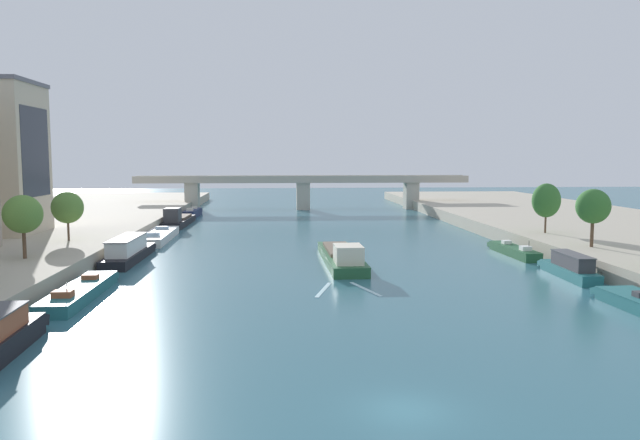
{
  "coord_description": "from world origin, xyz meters",
  "views": [
    {
      "loc": [
        -5.66,
        -26.18,
        11.25
      ],
      "look_at": [
        0.0,
        54.45,
        3.0
      ],
      "focal_mm": 34.71,
      "sensor_mm": 36.0,
      "label": 1
    }
  ],
  "objects": [
    {
      "name": "ground_plane",
      "position": [
        0.0,
        0.0,
        0.0
      ],
      "size": [
        400.0,
        400.0,
        0.0
      ],
      "primitive_type": "plane",
      "color": "#336675"
    },
    {
      "name": "quay_right",
      "position": [
        41.59,
        55.0,
        0.93
      ],
      "size": [
        36.0,
        170.0,
        1.85
      ],
      "primitive_type": "cube",
      "color": "#B2A893",
      "rests_on": "ground"
    },
    {
      "name": "barge_midriver",
      "position": [
        1.13,
        38.0,
        0.83
      ],
      "size": [
        3.8,
        19.21,
        2.77
      ],
      "color": "#235633",
      "rests_on": "ground"
    },
    {
      "name": "wake_behind_barge",
      "position": [
        0.05,
        25.31,
        0.01
      ],
      "size": [
        5.6,
        5.92,
        0.03
      ],
      "color": "#A5D1DB",
      "rests_on": "ground"
    },
    {
      "name": "moored_boat_left_lone",
      "position": [
        -21.43,
        23.7,
        0.52
      ],
      "size": [
        2.63,
        14.4,
        2.09
      ],
      "color": "#23666B",
      "rests_on": "ground"
    },
    {
      "name": "moored_boat_left_second",
      "position": [
        -21.79,
        41.51,
        1.12
      ],
      "size": [
        3.0,
        15.03,
        2.69
      ],
      "color": "black",
      "rests_on": "ground"
    },
    {
      "name": "moored_boat_left_near",
      "position": [
        -21.75,
        58.39,
        0.58
      ],
      "size": [
        3.59,
        16.5,
        2.22
      ],
      "color": "silver",
      "rests_on": "ground"
    },
    {
      "name": "moored_boat_left_gap_after",
      "position": [
        -21.88,
        76.13,
        0.95
      ],
      "size": [
        3.58,
        16.48,
        3.29
      ],
      "color": "black",
      "rests_on": "ground"
    },
    {
      "name": "moored_boat_left_far",
      "position": [
        -21.57,
        91.8,
        0.71
      ],
      "size": [
        2.44,
        10.82,
        2.45
      ],
      "color": "#1E284C",
      "rests_on": "ground"
    },
    {
      "name": "moored_boat_right_gap_after",
      "position": [
        21.63,
        28.99,
        0.98
      ],
      "size": [
        2.2,
        10.19,
        2.37
      ],
      "color": "#23666B",
      "rests_on": "ground"
    },
    {
      "name": "moored_boat_right_upstream",
      "position": [
        21.49,
        42.41,
        0.55
      ],
      "size": [
        2.25,
        11.45,
        2.13
      ],
      "color": "#235633",
      "rests_on": "ground"
    },
    {
      "name": "tree_left_past_mid",
      "position": [
        -29.09,
        32.43,
        5.98
      ],
      "size": [
        3.52,
        3.52,
        5.92
      ],
      "color": "brown",
      "rests_on": "quay_left"
    },
    {
      "name": "tree_left_end_of_row",
      "position": [
        -29.19,
        44.95,
        5.59
      ],
      "size": [
        3.51,
        3.51,
        5.53
      ],
      "color": "brown",
      "rests_on": "quay_left"
    },
    {
      "name": "tree_right_far",
      "position": [
        27.29,
        35.91,
        6.11
      ],
      "size": [
        3.49,
        3.49,
        6.09
      ],
      "color": "brown",
      "rests_on": "quay_right"
    },
    {
      "name": "tree_right_third",
      "position": [
        27.67,
        48.03,
        5.89
      ],
      "size": [
        3.46,
        3.46,
        6.16
      ],
      "color": "brown",
      "rests_on": "quay_right"
    },
    {
      "name": "bridge_far",
      "position": [
        0.0,
        106.6,
        4.76
      ],
      "size": [
        71.18,
        4.4,
        7.28
      ],
      "color": "#ADA899",
      "rests_on": "ground"
    }
  ]
}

